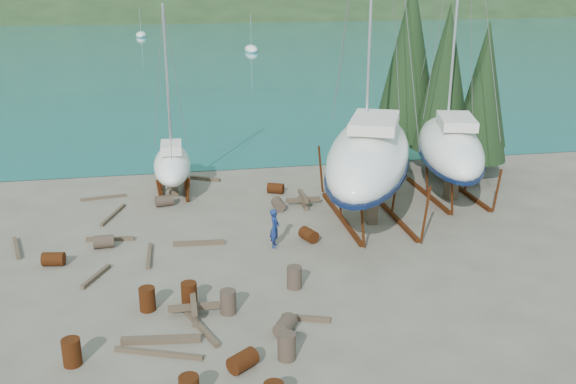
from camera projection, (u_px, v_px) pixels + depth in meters
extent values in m
plane|color=#595146|center=(265.00, 275.00, 25.75)|extent=(600.00, 600.00, 0.00)
plane|color=#197B7F|center=(170.00, 0.00, 319.12)|extent=(700.00, 700.00, 0.00)
ellipsoid|color=#203118|center=(169.00, 0.00, 323.78)|extent=(800.00, 360.00, 110.00)
cube|color=beige|center=(109.00, 8.00, 198.57)|extent=(6.00, 5.00, 4.00)
cube|color=beige|center=(268.00, 7.00, 207.31)|extent=(6.00, 5.00, 4.00)
cylinder|color=black|center=(439.00, 161.00, 38.86)|extent=(0.36, 0.36, 1.60)
cone|color=black|center=(445.00, 78.00, 37.26)|extent=(3.60, 3.60, 8.40)
cylinder|color=black|center=(477.00, 170.00, 37.30)|extent=(0.36, 0.36, 1.36)
cone|color=black|center=(484.00, 98.00, 35.94)|extent=(3.06, 3.06, 7.14)
cylinder|color=black|center=(404.00, 151.00, 40.42)|extent=(0.36, 0.36, 1.84)
cone|color=black|center=(409.00, 59.00, 38.59)|extent=(4.14, 4.14, 9.66)
cylinder|color=black|center=(477.00, 155.00, 40.34)|extent=(0.36, 0.36, 1.44)
cone|color=black|center=(484.00, 84.00, 38.90)|extent=(3.24, 3.24, 7.56)
ellipsoid|color=white|center=(251.00, 49.00, 101.89)|extent=(2.00, 5.00, 1.40)
cylinder|color=silver|center=(251.00, 31.00, 100.98)|extent=(0.08, 0.08, 5.00)
ellipsoid|color=white|center=(141.00, 35.00, 126.68)|extent=(2.00, 5.00, 1.40)
cylinder|color=silver|center=(140.00, 20.00, 125.77)|extent=(0.08, 0.08, 5.00)
ellipsoid|color=white|center=(369.00, 155.00, 30.92)|extent=(8.50, 13.31, 3.00)
cube|color=#0A1636|center=(372.00, 180.00, 30.65)|extent=(1.14, 2.23, 1.00)
cube|color=silver|center=(375.00, 122.00, 29.76)|extent=(3.41, 4.36, 0.50)
cube|color=#582D0F|center=(341.00, 217.00, 31.68)|extent=(0.18, 7.08, 0.20)
cube|color=#582D0F|center=(392.00, 214.00, 32.14)|extent=(0.18, 7.08, 0.20)
cube|color=brown|center=(371.00, 210.00, 31.15)|extent=(0.50, 0.80, 1.22)
ellipsoid|color=white|center=(450.00, 147.00, 34.32)|extent=(6.03, 11.19, 2.54)
cube|color=#0A1636|center=(453.00, 164.00, 34.08)|extent=(0.79, 1.93, 1.00)
cube|color=silver|center=(457.00, 121.00, 33.33)|extent=(2.56, 3.58, 0.50)
cube|color=#582D0F|center=(427.00, 195.00, 34.97)|extent=(0.18, 5.91, 0.20)
cube|color=#582D0F|center=(465.00, 192.00, 35.35)|extent=(0.18, 5.91, 0.20)
cube|color=brown|center=(451.00, 190.00, 34.54)|extent=(0.50, 0.80, 0.96)
ellipsoid|color=white|center=(172.00, 165.00, 35.05)|extent=(2.13, 6.35, 1.62)
cube|color=#0A1636|center=(173.00, 173.00, 34.88)|extent=(0.28, 1.14, 1.00)
cube|color=silver|center=(171.00, 147.00, 34.42)|extent=(1.13, 1.92, 0.50)
cylinder|color=silver|center=(167.00, 78.00, 33.85)|extent=(0.14, 0.14, 7.57)
cube|color=#582D0F|center=(161.00, 192.00, 35.42)|extent=(0.18, 3.47, 0.20)
cube|color=#582D0F|center=(186.00, 190.00, 35.66)|extent=(0.18, 3.47, 0.20)
cube|color=brown|center=(174.00, 192.00, 35.23)|extent=(0.50, 0.80, 0.31)
imported|color=navy|center=(275.00, 228.00, 28.22)|extent=(0.61, 0.75, 1.77)
cylinder|color=#582D0F|center=(72.00, 352.00, 19.70)|extent=(0.58, 0.58, 0.88)
cylinder|color=#2D2823|center=(285.00, 326.00, 21.48)|extent=(0.96, 1.05, 0.58)
cylinder|color=#582D0F|center=(53.00, 259.00, 26.55)|extent=(0.96, 0.70, 0.58)
cylinder|color=#582D0F|center=(276.00, 188.00, 35.41)|extent=(1.04, 0.89, 0.58)
cylinder|color=#2D2823|center=(294.00, 277.00, 24.60)|extent=(0.58, 0.58, 0.88)
cylinder|color=#582D0F|center=(309.00, 235.00, 29.03)|extent=(0.86, 1.03, 0.58)
cylinder|color=#2D2823|center=(164.00, 201.00, 33.44)|extent=(0.98, 0.74, 0.58)
cylinder|color=#2D2823|center=(278.00, 204.00, 32.93)|extent=(0.60, 0.90, 0.58)
cylinder|color=#582D0F|center=(243.00, 361.00, 19.52)|extent=(1.05, 0.99, 0.58)
cylinder|color=#582D0F|center=(147.00, 299.00, 22.95)|extent=(0.58, 0.58, 0.88)
cylinder|color=#582D0F|center=(189.00, 294.00, 23.32)|extent=(0.58, 0.58, 0.88)
cylinder|color=#2D2823|center=(104.00, 242.00, 28.30)|extent=(0.91, 0.63, 0.58)
cylinder|color=#2D2823|center=(228.00, 302.00, 22.74)|extent=(0.58, 0.58, 0.88)
cylinder|color=#2D2823|center=(287.00, 346.00, 20.00)|extent=(0.58, 0.58, 0.88)
cube|color=brown|center=(104.00, 197.00, 34.60)|extent=(2.38, 0.55, 0.14)
cube|color=brown|center=(159.00, 353.00, 20.29)|extent=(2.80, 1.19, 0.15)
cube|color=brown|center=(110.00, 239.00, 29.11)|extent=(2.16, 0.44, 0.17)
cube|color=brown|center=(199.00, 326.00, 21.89)|extent=(1.17, 2.82, 0.16)
cube|color=brown|center=(205.00, 179.00, 37.72)|extent=(1.73, 1.07, 0.19)
cube|color=brown|center=(306.00, 318.00, 22.35)|extent=(1.69, 0.74, 0.17)
cube|color=brown|center=(199.00, 243.00, 28.64)|extent=(2.27, 0.34, 0.19)
cube|color=brown|center=(149.00, 256.00, 27.39)|extent=(0.20, 2.50, 0.15)
cube|color=brown|center=(96.00, 276.00, 25.48)|extent=(1.02, 1.92, 0.17)
cube|color=brown|center=(113.00, 215.00, 32.10)|extent=(1.06, 2.85, 0.15)
cube|color=brown|center=(161.00, 340.00, 20.99)|extent=(2.60, 0.53, 0.23)
cube|color=brown|center=(17.00, 248.00, 28.16)|extent=(0.79, 2.36, 0.16)
cube|color=brown|center=(194.00, 312.00, 22.75)|extent=(0.20, 1.80, 0.20)
cube|color=brown|center=(194.00, 307.00, 22.68)|extent=(1.80, 0.20, 0.20)
cube|color=brown|center=(193.00, 302.00, 22.62)|extent=(0.20, 1.80, 0.20)
cube|color=brown|center=(303.00, 203.00, 33.63)|extent=(0.20, 1.80, 0.20)
cube|color=brown|center=(303.00, 200.00, 33.57)|extent=(1.80, 0.20, 0.20)
cube|color=brown|center=(303.00, 196.00, 33.50)|extent=(0.20, 1.80, 0.20)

